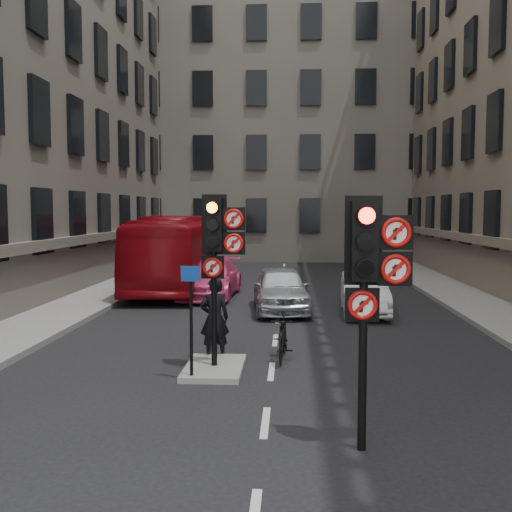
# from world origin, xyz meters

# --- Properties ---
(ground) EXTENTS (120.00, 120.00, 0.00)m
(ground) POSITION_xyz_m (0.00, 0.00, 0.00)
(ground) COLOR black
(ground) RESTS_ON ground
(pavement_left) EXTENTS (3.00, 50.00, 0.16)m
(pavement_left) POSITION_xyz_m (-7.20, 12.00, 0.08)
(pavement_left) COLOR gray
(pavement_left) RESTS_ON ground
(pavement_right) EXTENTS (3.00, 50.00, 0.16)m
(pavement_right) POSITION_xyz_m (7.20, 12.00, 0.08)
(pavement_right) COLOR gray
(pavement_right) RESTS_ON ground
(centre_island) EXTENTS (1.20, 2.00, 0.12)m
(centre_island) POSITION_xyz_m (-1.20, 5.00, 0.06)
(centre_island) COLOR gray
(centre_island) RESTS_ON ground
(building_far) EXTENTS (30.00, 14.00, 20.00)m
(building_far) POSITION_xyz_m (0.00, 38.00, 10.00)
(building_far) COLOR slate
(building_far) RESTS_ON ground
(signal_near) EXTENTS (0.91, 0.40, 3.58)m
(signal_near) POSITION_xyz_m (1.49, 0.99, 2.58)
(signal_near) COLOR black
(signal_near) RESTS_ON ground
(signal_far) EXTENTS (0.91, 0.40, 3.58)m
(signal_far) POSITION_xyz_m (-1.11, 4.99, 2.70)
(signal_far) COLOR black
(signal_far) RESTS_ON centre_island
(car_silver) EXTENTS (2.14, 4.51, 1.49)m
(car_silver) POSITION_xyz_m (0.07, 12.46, 0.75)
(car_silver) COLOR #B6B9BE
(car_silver) RESTS_ON ground
(car_white) EXTENTS (1.58, 4.06, 1.32)m
(car_white) POSITION_xyz_m (2.79, 12.18, 0.66)
(car_white) COLOR white
(car_white) RESTS_ON ground
(car_pink) EXTENTS (2.23, 5.03, 1.43)m
(car_pink) POSITION_xyz_m (-2.71, 15.59, 0.72)
(car_pink) COLOR #E0417D
(car_pink) RESTS_ON ground
(bus_red) EXTENTS (3.10, 11.28, 3.11)m
(bus_red) POSITION_xyz_m (-4.50, 18.13, 1.56)
(bus_red) COLOR maroon
(bus_red) RESTS_ON ground
(motorcycle) EXTENTS (0.59, 1.72, 1.02)m
(motorcycle) POSITION_xyz_m (0.22, 6.00, 0.51)
(motorcycle) COLOR black
(motorcycle) RESTS_ON ground
(motorcyclist) EXTENTS (0.78, 0.63, 1.86)m
(motorcyclist) POSITION_xyz_m (-1.32, 6.00, 0.93)
(motorcyclist) COLOR black
(motorcyclist) RESTS_ON ground
(info_sign) EXTENTS (0.37, 0.13, 2.17)m
(info_sign) POSITION_xyz_m (-1.55, 4.18, 1.52)
(info_sign) COLOR black
(info_sign) RESTS_ON centre_island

